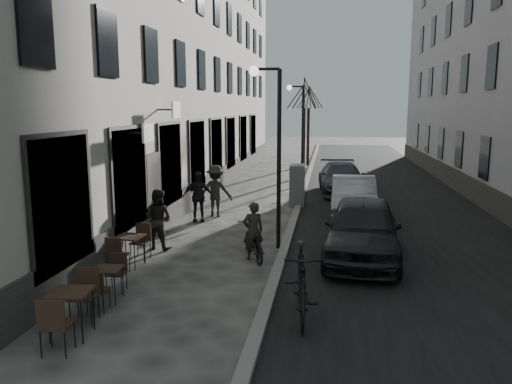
% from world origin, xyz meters
% --- Properties ---
extents(ground, '(120.00, 120.00, 0.00)m').
position_xyz_m(ground, '(0.00, 0.00, 0.00)').
color(ground, '#393634').
rests_on(ground, ground).
extents(road, '(7.30, 60.00, 0.00)m').
position_xyz_m(road, '(3.85, 16.00, 0.00)').
color(road, black).
rests_on(road, ground).
extents(kerb, '(0.25, 60.00, 0.12)m').
position_xyz_m(kerb, '(0.20, 16.00, 0.06)').
color(kerb, slate).
rests_on(kerb, ground).
extents(building_left, '(4.00, 35.00, 16.00)m').
position_xyz_m(building_left, '(-6.00, 16.50, 8.00)').
color(building_left, '#B0A494').
rests_on(building_left, ground).
extents(streetlamp_near, '(0.90, 0.28, 5.09)m').
position_xyz_m(streetlamp_near, '(-0.17, 6.00, 3.16)').
color(streetlamp_near, black).
rests_on(streetlamp_near, ground).
extents(streetlamp_far, '(0.90, 0.28, 5.09)m').
position_xyz_m(streetlamp_far, '(-0.17, 18.00, 3.16)').
color(streetlamp_far, black).
rests_on(streetlamp_far, ground).
extents(tree_near, '(2.40, 2.40, 5.70)m').
position_xyz_m(tree_near, '(-0.10, 21.00, 4.66)').
color(tree_near, black).
rests_on(tree_near, ground).
extents(tree_far, '(2.40, 2.40, 5.70)m').
position_xyz_m(tree_far, '(-0.10, 27.00, 4.66)').
color(tree_far, black).
rests_on(tree_far, ground).
extents(bistro_set_a, '(0.76, 1.71, 0.98)m').
position_xyz_m(bistro_set_a, '(-3.01, -0.08, 0.51)').
color(bistro_set_a, black).
rests_on(bistro_set_a, ground).
extents(bistro_set_b, '(0.61, 1.43, 0.83)m').
position_xyz_m(bistro_set_b, '(-3.11, 1.56, 0.43)').
color(bistro_set_b, black).
rests_on(bistro_set_b, ground).
extents(bistro_set_c, '(0.71, 1.62, 0.94)m').
position_xyz_m(bistro_set_c, '(-3.54, 3.79, 0.48)').
color(bistro_set_c, black).
rests_on(bistro_set_c, ground).
extents(utility_cabinet, '(0.70, 1.16, 1.67)m').
position_xyz_m(utility_cabinet, '(0.10, 12.37, 0.84)').
color(utility_cabinet, slate).
rests_on(utility_cabinet, ground).
extents(bicycle, '(1.27, 1.88, 0.94)m').
position_xyz_m(bicycle, '(-0.56, 4.89, 0.47)').
color(bicycle, black).
rests_on(bicycle, ground).
extents(cyclist_rider, '(0.66, 0.56, 1.53)m').
position_xyz_m(cyclist_rider, '(-0.56, 4.89, 0.77)').
color(cyclist_rider, black).
rests_on(cyclist_rider, ground).
extents(pedestrian_near, '(0.97, 0.83, 1.71)m').
position_xyz_m(pedestrian_near, '(-3.37, 5.45, 0.86)').
color(pedestrian_near, black).
rests_on(pedestrian_near, ground).
extents(pedestrian_mid, '(1.25, 0.74, 1.90)m').
position_xyz_m(pedestrian_mid, '(-2.70, 9.83, 0.95)').
color(pedestrian_mid, '#292724').
rests_on(pedestrian_mid, ground).
extents(pedestrian_far, '(1.12, 0.69, 1.77)m').
position_xyz_m(pedestrian_far, '(-3.14, 8.94, 0.89)').
color(pedestrian_far, black).
rests_on(pedestrian_far, ground).
extents(car_near, '(2.25, 4.87, 1.62)m').
position_xyz_m(car_near, '(2.30, 5.35, 0.81)').
color(car_near, black).
rests_on(car_near, ground).
extents(car_mid, '(1.65, 4.49, 1.47)m').
position_xyz_m(car_mid, '(2.30, 10.45, 0.73)').
color(car_mid, gray).
rests_on(car_mid, ground).
extents(car_far, '(2.38, 4.99, 1.40)m').
position_xyz_m(car_far, '(1.99, 15.60, 0.70)').
color(car_far, '#373941').
rests_on(car_far, ground).
extents(moped, '(0.86, 2.37, 1.39)m').
position_xyz_m(moped, '(0.91, 1.32, 0.70)').
color(moped, black).
rests_on(moped, ground).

